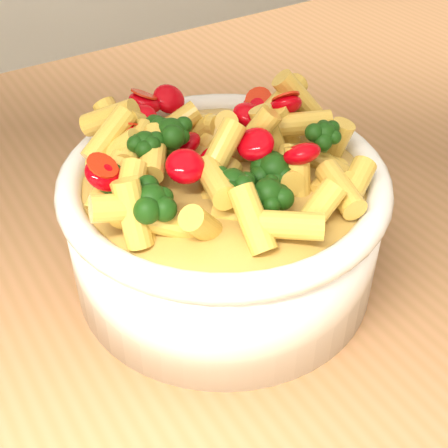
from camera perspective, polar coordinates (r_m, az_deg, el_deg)
table at (r=0.57m, az=1.01°, el=-9.28°), size 1.20×0.80×0.90m
serving_bowl at (r=0.44m, az=0.00°, el=0.12°), size 0.22×0.22×0.10m
pasta_salad at (r=0.41m, az=0.00°, el=6.65°), size 0.18×0.18×0.04m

